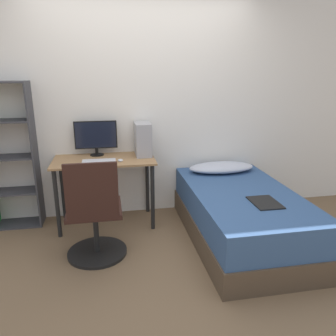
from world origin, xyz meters
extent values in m
plane|color=brown|center=(0.00, 0.00, 0.00)|extent=(14.00, 14.00, 0.00)
cube|color=silver|center=(0.00, 1.38, 1.25)|extent=(8.00, 0.05, 2.50)
cube|color=#997047|center=(-0.45, 1.06, 0.75)|extent=(1.09, 0.57, 0.02)
cylinder|color=black|center=(-0.95, 0.83, 0.37)|extent=(0.04, 0.04, 0.74)
cylinder|color=black|center=(0.04, 0.83, 0.37)|extent=(0.04, 0.04, 0.74)
cylinder|color=black|center=(-0.95, 1.30, 0.37)|extent=(0.04, 0.04, 0.74)
cylinder|color=black|center=(0.04, 1.30, 0.37)|extent=(0.04, 0.04, 0.74)
cube|color=#38383D|center=(-1.19, 1.21, 0.79)|extent=(0.02, 0.28, 1.59)
cube|color=#38383D|center=(-1.50, 1.21, 0.01)|extent=(0.61, 0.28, 0.02)
cube|color=#38383D|center=(-1.50, 1.21, 0.40)|extent=(0.61, 0.28, 0.02)
cube|color=#38383D|center=(-1.50, 1.21, 0.79)|extent=(0.61, 0.28, 0.02)
cylinder|color=black|center=(-0.55, 0.41, 0.01)|extent=(0.56, 0.56, 0.03)
cylinder|color=black|center=(-0.55, 0.41, 0.24)|extent=(0.05, 0.05, 0.42)
cube|color=black|center=(-0.55, 0.41, 0.47)|extent=(0.49, 0.49, 0.04)
cube|color=black|center=(-0.55, 0.18, 0.73)|extent=(0.44, 0.04, 0.49)
cube|color=#4C3D2D|center=(0.91, 0.44, 0.12)|extent=(1.02, 1.82, 0.24)
cube|color=#33517F|center=(0.91, 0.44, 0.39)|extent=(0.99, 1.78, 0.29)
ellipsoid|color=#B2B7C6|center=(0.91, 1.09, 0.59)|extent=(0.78, 0.36, 0.11)
cube|color=black|center=(0.98, 0.11, 0.54)|extent=(0.24, 0.32, 0.01)
cylinder|color=black|center=(-0.53, 1.25, 0.77)|extent=(0.16, 0.16, 0.01)
cylinder|color=black|center=(-0.53, 1.25, 0.81)|extent=(0.04, 0.04, 0.08)
cube|color=black|center=(-0.53, 1.26, 1.00)|extent=(0.47, 0.01, 0.31)
cube|color=black|center=(-0.53, 1.25, 1.00)|extent=(0.45, 0.01, 0.29)
cube|color=silver|center=(-0.50, 0.95, 0.77)|extent=(0.35, 0.13, 0.02)
cube|color=#99999E|center=(-0.01, 1.17, 0.95)|extent=(0.17, 0.32, 0.37)
ellipsoid|color=silver|center=(-0.28, 0.95, 0.77)|extent=(0.06, 0.09, 0.02)
camera|label=1|loc=(-0.39, -2.45, 1.70)|focal=35.00mm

